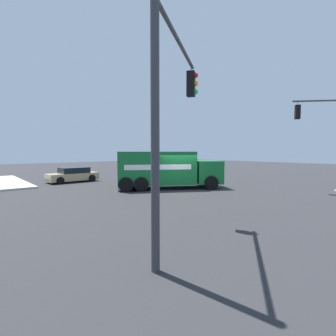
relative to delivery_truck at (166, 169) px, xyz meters
The scene contains 6 objects.
ground_plane 1.95m from the delivery_truck, behind, with size 100.00×100.00×0.00m, color #2B2B2D.
delivery_truck is the anchor object (origin of this frame).
traffic_light_primary 11.58m from the delivery_truck, 138.92° to the right, with size 2.82×2.67×6.26m.
traffic_light_secondary 11.85m from the delivery_truck, 141.25° to the left, with size 2.85×4.06×6.35m.
pickup_black 8.53m from the delivery_truck, 26.59° to the right, with size 2.71×5.39×1.38m.
sedan_tan 9.36m from the delivery_truck, 25.25° to the left, with size 2.23×4.39×1.31m.
Camera 1 is at (-12.99, 11.88, 2.78)m, focal length 26.67 mm.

